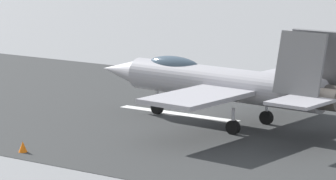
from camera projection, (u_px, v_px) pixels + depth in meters
name	position (u px, v px, depth m)	size (l,w,h in m)	color
ground_plane	(183.00, 115.00, 52.41)	(400.00, 400.00, 0.00)	gray
runway_strip	(183.00, 114.00, 52.39)	(240.00, 26.00, 0.02)	#2F3031
fighter_jet	(224.00, 82.00, 49.21)	(16.73, 13.21, 5.57)	#A19FA5
marker_cone_mid	(23.00, 147.00, 43.45)	(0.44, 0.44, 0.55)	orange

